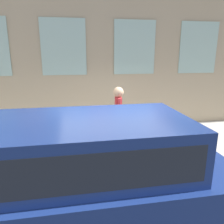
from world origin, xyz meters
TOP-DOWN VIEW (x-y plane):
  - ground_plane at (0.00, 0.00)m, footprint 80.00×80.00m
  - sidewalk at (1.48, 0.00)m, footprint 2.97×60.00m
  - fire_hydrant at (0.54, 0.20)m, footprint 0.34×0.45m
  - person at (1.13, -0.24)m, footprint 0.42×0.28m
  - parked_truck_navy_near at (-1.30, 0.76)m, footprint 2.00×4.90m

SIDE VIEW (x-z plane):
  - ground_plane at x=0.00m, z-range 0.00..0.00m
  - sidewalk at x=1.48m, z-range 0.00..0.17m
  - fire_hydrant at x=0.54m, z-range 0.18..0.91m
  - parked_truck_navy_near at x=-1.30m, z-range 0.12..1.90m
  - person at x=1.13m, z-range 0.34..2.07m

